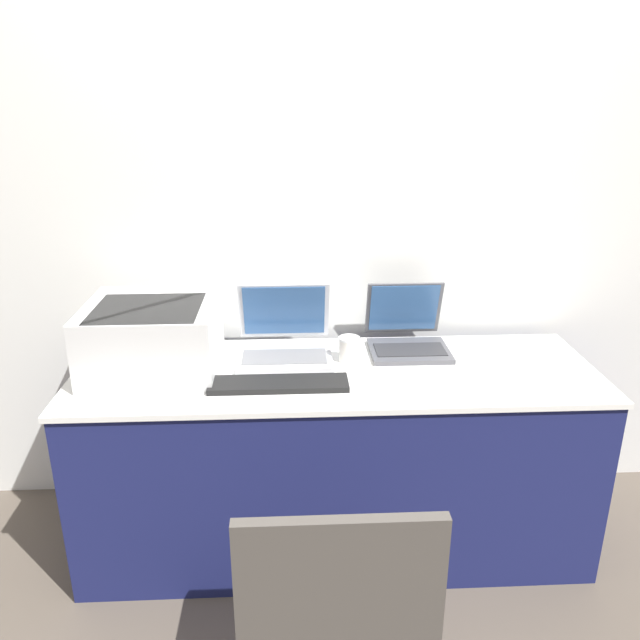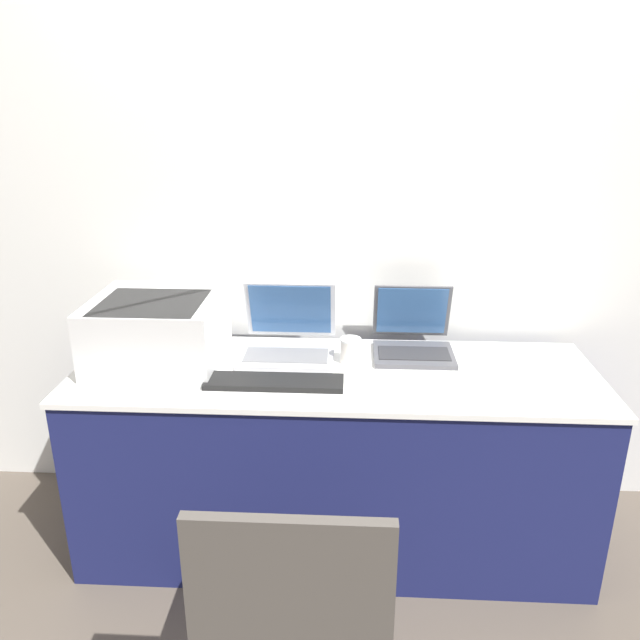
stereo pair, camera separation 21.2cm
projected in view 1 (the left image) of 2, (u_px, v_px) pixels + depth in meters
name	position (u px, v px, depth m)	size (l,w,h in m)	color
ground_plane	(340.00, 593.00, 2.20)	(14.00, 14.00, 0.00)	brown
wall_back	(329.00, 191.00, 2.41)	(8.00, 0.05, 2.60)	silver
table	(335.00, 458.00, 2.35)	(1.86, 0.61, 0.73)	#191E51
printer	(152.00, 334.00, 2.20)	(0.45, 0.43, 0.24)	silver
laptop_left	(284.00, 340.00, 2.34)	(0.35, 0.34, 0.25)	#B7B7BC
laptop_right	(407.00, 335.00, 2.40)	(0.30, 0.31, 0.24)	#4C4C51
external_keyboard	(279.00, 384.00, 2.09)	(0.47, 0.12, 0.02)	black
coffee_cup	(349.00, 349.00, 2.28)	(0.08, 0.08, 0.09)	white
chair	(334.00, 602.00, 1.49)	(0.44, 0.48, 0.86)	#4C4742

